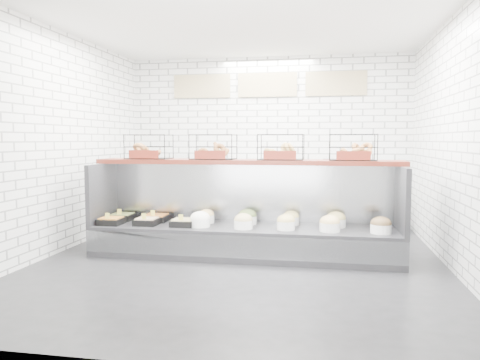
# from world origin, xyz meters

# --- Properties ---
(ground) EXTENTS (5.50, 5.50, 0.00)m
(ground) POSITION_xyz_m (0.00, 0.00, 0.00)
(ground) COLOR black
(ground) RESTS_ON ground
(room_shell) EXTENTS (5.02, 5.51, 3.01)m
(room_shell) POSITION_xyz_m (0.00, 0.60, 2.06)
(room_shell) COLOR white
(room_shell) RESTS_ON ground
(display_case) EXTENTS (4.00, 0.90, 1.20)m
(display_case) POSITION_xyz_m (0.00, 0.34, 0.33)
(display_case) COLOR black
(display_case) RESTS_ON ground
(bagel_shelf) EXTENTS (4.10, 0.50, 0.40)m
(bagel_shelf) POSITION_xyz_m (-0.00, 0.52, 1.37)
(bagel_shelf) COLOR #4B1710
(bagel_shelf) RESTS_ON display_case
(prep_counter) EXTENTS (4.00, 0.60, 1.20)m
(prep_counter) POSITION_xyz_m (-0.01, 2.43, 0.47)
(prep_counter) COLOR #93969B
(prep_counter) RESTS_ON ground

